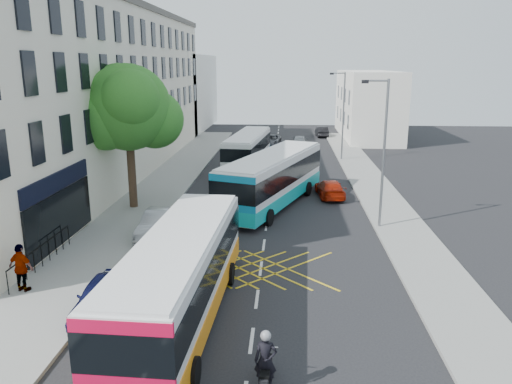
# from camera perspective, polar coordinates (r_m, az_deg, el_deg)

# --- Properties ---
(ground) EXTENTS (120.00, 120.00, 0.00)m
(ground) POSITION_cam_1_polar(r_m,az_deg,el_deg) (17.28, -0.50, -16.60)
(ground) COLOR black
(ground) RESTS_ON ground
(pavement_left) EXTENTS (5.00, 70.00, 0.15)m
(pavement_left) POSITION_cam_1_polar(r_m,az_deg,el_deg) (32.48, -13.76, -1.73)
(pavement_left) COLOR gray
(pavement_left) RESTS_ON ground
(pavement_right) EXTENTS (3.00, 70.00, 0.15)m
(pavement_right) POSITION_cam_1_polar(r_m,az_deg,el_deg) (31.72, 15.08, -2.21)
(pavement_right) COLOR gray
(pavement_right) RESTS_ON ground
(terrace_main) EXTENTS (8.30, 45.00, 13.50)m
(terrace_main) POSITION_cam_1_polar(r_m,az_deg,el_deg) (42.09, -17.81, 10.88)
(terrace_main) COLOR beige
(terrace_main) RESTS_ON ground
(terrace_far) EXTENTS (8.00, 20.00, 10.00)m
(terrace_far) POSITION_cam_1_polar(r_m,az_deg,el_deg) (71.47, -8.86, 11.20)
(terrace_far) COLOR silver
(terrace_far) RESTS_ON ground
(building_right) EXTENTS (6.00, 18.00, 8.00)m
(building_right) POSITION_cam_1_polar(r_m,az_deg,el_deg) (63.74, 12.63, 9.74)
(building_right) COLOR silver
(building_right) RESTS_ON ground
(street_tree) EXTENTS (6.30, 5.70, 8.80)m
(street_tree) POSITION_cam_1_polar(r_m,az_deg,el_deg) (31.33, -14.49, 9.23)
(street_tree) COLOR #382619
(street_tree) RESTS_ON pavement_left
(lamp_near) EXTENTS (1.45, 0.15, 8.00)m
(lamp_near) POSITION_cam_1_polar(r_m,az_deg,el_deg) (27.59, 14.25, 5.08)
(lamp_near) COLOR slate
(lamp_near) RESTS_ON pavement_right
(lamp_far) EXTENTS (1.45, 0.15, 8.00)m
(lamp_far) POSITION_cam_1_polar(r_m,az_deg,el_deg) (47.24, 9.84, 9.07)
(lamp_far) COLOR slate
(lamp_far) RESTS_ON pavement_right
(railings) EXTENTS (0.08, 5.60, 1.14)m
(railings) POSITION_cam_1_polar(r_m,az_deg,el_deg) (24.19, -23.31, -6.57)
(railings) COLOR black
(railings) RESTS_ON pavement_left
(bus_near) EXTENTS (3.16, 11.43, 3.19)m
(bus_near) POSITION_cam_1_polar(r_m,az_deg,el_deg) (17.96, -8.67, -9.48)
(bus_near) COLOR silver
(bus_near) RESTS_ON ground
(bus_mid) EXTENTS (6.66, 12.16, 3.36)m
(bus_mid) POSITION_cam_1_polar(r_m,az_deg,el_deg) (31.90, 1.90, 1.53)
(bus_mid) COLOR silver
(bus_mid) RESTS_ON ground
(bus_far) EXTENTS (3.59, 10.85, 2.99)m
(bus_far) POSITION_cam_1_polar(r_m,az_deg,el_deg) (43.85, -0.93, 4.86)
(bus_far) COLOR silver
(bus_far) RESTS_ON ground
(motorbike) EXTENTS (0.66, 2.17, 1.92)m
(motorbike) POSITION_cam_1_polar(r_m,az_deg,el_deg) (14.54, 1.11, -19.02)
(motorbike) COLOR black
(motorbike) RESTS_ON ground
(parked_car_blue) EXTENTS (1.55, 3.82, 1.30)m
(parked_car_blue) POSITION_cam_1_polar(r_m,az_deg,el_deg) (19.53, -17.12, -11.27)
(parked_car_blue) COLOR #0D1137
(parked_car_blue) RESTS_ON ground
(parked_car_silver) EXTENTS (1.67, 4.34, 1.41)m
(parked_car_silver) POSITION_cam_1_polar(r_m,az_deg,el_deg) (26.91, -11.02, -3.56)
(parked_car_silver) COLOR #A1A4A8
(parked_car_silver) RESTS_ON ground
(red_hatchback) EXTENTS (2.02, 4.20, 1.18)m
(red_hatchback) POSITION_cam_1_polar(r_m,az_deg,el_deg) (34.58, 8.45, 0.40)
(red_hatchback) COLOR #AB1D07
(red_hatchback) RESTS_ON ground
(distant_car_grey) EXTENTS (2.50, 4.68, 1.25)m
(distant_car_grey) POSITION_cam_1_polar(r_m,az_deg,el_deg) (55.38, 1.64, 5.89)
(distant_car_grey) COLOR #45464D
(distant_car_grey) RESTS_ON ground
(distant_car_silver) EXTENTS (1.73, 3.82, 1.27)m
(distant_car_silver) POSITION_cam_1_polar(r_m,az_deg,el_deg) (55.32, 5.02, 5.84)
(distant_car_silver) COLOR #9FA2A6
(distant_car_silver) RESTS_ON ground
(distant_car_dark) EXTENTS (1.56, 3.87, 1.25)m
(distant_car_dark) POSITION_cam_1_polar(r_m,az_deg,el_deg) (63.29, 7.53, 6.86)
(distant_car_dark) COLOR black
(distant_car_dark) RESTS_ON ground
(pedestrian_far) EXTENTS (1.24, 0.78, 1.97)m
(pedestrian_far) POSITION_cam_1_polar(r_m,az_deg,el_deg) (21.86, -25.24, -7.85)
(pedestrian_far) COLOR gray
(pedestrian_far) RESTS_ON pavement_left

